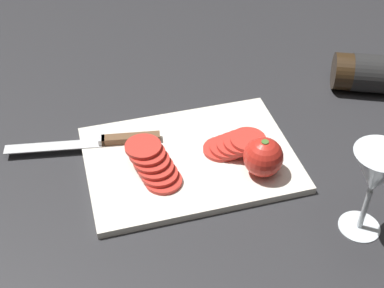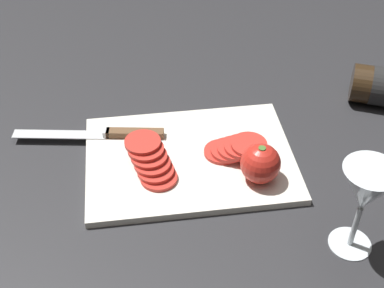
# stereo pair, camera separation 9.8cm
# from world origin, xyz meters

# --- Properties ---
(ground_plane) EXTENTS (3.00, 3.00, 0.00)m
(ground_plane) POSITION_xyz_m (0.00, 0.00, 0.00)
(ground_plane) COLOR #28282B
(cutting_board) EXTENTS (0.39, 0.28, 0.01)m
(cutting_board) POSITION_xyz_m (-0.00, 0.03, 0.01)
(cutting_board) COLOR silver
(cutting_board) RESTS_ON ground_plane
(wine_bottle) EXTENTS (0.30, 0.17, 0.08)m
(wine_bottle) POSITION_xyz_m (-0.46, -0.09, 0.04)
(wine_bottle) COLOR #332314
(wine_bottle) RESTS_ON ground_plane
(wine_glass) EXTENTS (0.08, 0.08, 0.17)m
(wine_glass) POSITION_xyz_m (-0.23, 0.26, 0.12)
(wine_glass) COLOR silver
(wine_glass) RESTS_ON ground_plane
(whole_tomato) EXTENTS (0.07, 0.07, 0.07)m
(whole_tomato) POSITION_xyz_m (-0.11, 0.10, 0.05)
(whole_tomato) COLOR red
(whole_tomato) RESTS_ON cutting_board
(knife) EXTENTS (0.30, 0.07, 0.01)m
(knife) POSITION_xyz_m (0.13, -0.05, 0.02)
(knife) COLOR silver
(knife) RESTS_ON cutting_board
(tomato_slice_stack_near) EXTENTS (0.09, 0.13, 0.04)m
(tomato_slice_stack_near) POSITION_xyz_m (0.07, 0.05, 0.04)
(tomato_slice_stack_near) COLOR red
(tomato_slice_stack_near) RESTS_ON cutting_board
(tomato_slice_stack_far) EXTENTS (0.11, 0.09, 0.04)m
(tomato_slice_stack_far) POSITION_xyz_m (-0.08, 0.04, 0.03)
(tomato_slice_stack_far) COLOR red
(tomato_slice_stack_far) RESTS_ON cutting_board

